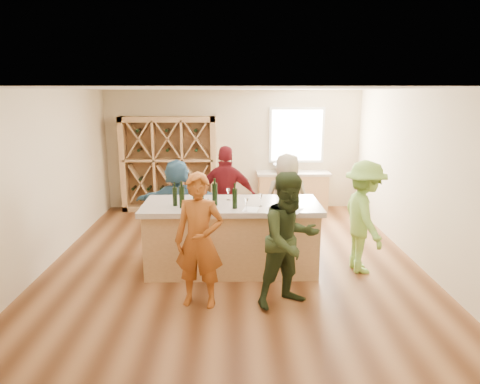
{
  "coord_description": "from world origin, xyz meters",
  "views": [
    {
      "loc": [
        -0.03,
        -6.63,
        2.76
      ],
      "look_at": [
        0.1,
        0.2,
        1.15
      ],
      "focal_mm": 32.0,
      "sensor_mm": 36.0,
      "label": 1
    }
  ],
  "objects_px": {
    "wine_bottle_b": "(182,197)",
    "wine_bottle_d": "(201,197)",
    "tasting_counter_base": "(232,239)",
    "wine_rack": "(169,164)",
    "person_server": "(364,217)",
    "person_far_mid": "(227,197)",
    "wine_bottle_a": "(175,197)",
    "person_far_left": "(178,203)",
    "wine_bottle_e": "(215,194)",
    "wine_bottle_f": "(235,199)",
    "wine_bottle_c": "(195,197)",
    "person_near_left": "(199,241)",
    "person_far_right": "(287,200)",
    "person_near_right": "(290,240)",
    "sink": "(285,168)"
  },
  "relations": [
    {
      "from": "wine_bottle_b",
      "to": "wine_bottle_d",
      "type": "relative_size",
      "value": 0.98
    },
    {
      "from": "tasting_counter_base",
      "to": "wine_bottle_d",
      "type": "bearing_deg",
      "value": -152.04
    },
    {
      "from": "wine_rack",
      "to": "person_server",
      "type": "distance_m",
      "value": 5.04
    },
    {
      "from": "person_far_mid",
      "to": "wine_bottle_a",
      "type": "bearing_deg",
      "value": 66.16
    },
    {
      "from": "wine_bottle_b",
      "to": "wine_bottle_d",
      "type": "height_order",
      "value": "wine_bottle_d"
    },
    {
      "from": "wine_rack",
      "to": "person_far_left",
      "type": "relative_size",
      "value": 1.38
    },
    {
      "from": "tasting_counter_base",
      "to": "wine_bottle_e",
      "type": "bearing_deg",
      "value": -155.6
    },
    {
      "from": "tasting_counter_base",
      "to": "person_server",
      "type": "distance_m",
      "value": 2.08
    },
    {
      "from": "wine_bottle_f",
      "to": "person_far_mid",
      "type": "bearing_deg",
      "value": 95.77
    },
    {
      "from": "wine_bottle_a",
      "to": "wine_rack",
      "type": "bearing_deg",
      "value": 99.49
    },
    {
      "from": "tasting_counter_base",
      "to": "person_server",
      "type": "bearing_deg",
      "value": -2.71
    },
    {
      "from": "wine_bottle_f",
      "to": "person_far_left",
      "type": "bearing_deg",
      "value": 125.83
    },
    {
      "from": "wine_bottle_c",
      "to": "person_far_mid",
      "type": "distance_m",
      "value": 1.3
    },
    {
      "from": "wine_bottle_e",
      "to": "person_near_left",
      "type": "relative_size",
      "value": 0.19
    },
    {
      "from": "person_far_right",
      "to": "person_server",
      "type": "bearing_deg",
      "value": 124.69
    },
    {
      "from": "tasting_counter_base",
      "to": "person_far_left",
      "type": "bearing_deg",
      "value": 131.05
    },
    {
      "from": "tasting_counter_base",
      "to": "wine_bottle_b",
      "type": "xyz_separation_m",
      "value": [
        -0.73,
        -0.25,
        0.74
      ]
    },
    {
      "from": "person_far_mid",
      "to": "person_far_left",
      "type": "xyz_separation_m",
      "value": [
        -0.89,
        0.07,
        -0.12
      ]
    },
    {
      "from": "wine_bottle_b",
      "to": "person_near_left",
      "type": "bearing_deg",
      "value": -70.79
    },
    {
      "from": "person_near_left",
      "to": "person_near_right",
      "type": "relative_size",
      "value": 0.99
    },
    {
      "from": "wine_bottle_b",
      "to": "person_far_left",
      "type": "xyz_separation_m",
      "value": [
        -0.24,
        1.37,
        -0.44
      ]
    },
    {
      "from": "tasting_counter_base",
      "to": "wine_bottle_d",
      "type": "relative_size",
      "value": 7.95
    },
    {
      "from": "wine_bottle_b",
      "to": "person_near_right",
      "type": "relative_size",
      "value": 0.18
    },
    {
      "from": "wine_bottle_e",
      "to": "wine_bottle_f",
      "type": "relative_size",
      "value": 1.11
    },
    {
      "from": "wine_bottle_e",
      "to": "person_far_left",
      "type": "distance_m",
      "value": 1.5
    },
    {
      "from": "sink",
      "to": "wine_bottle_d",
      "type": "xyz_separation_m",
      "value": [
        -1.69,
        -3.69,
        0.23
      ]
    },
    {
      "from": "person_near_right",
      "to": "wine_bottle_e",
      "type": "bearing_deg",
      "value": 106.1
    },
    {
      "from": "tasting_counter_base",
      "to": "wine_bottle_d",
      "type": "height_order",
      "value": "wine_bottle_d"
    },
    {
      "from": "wine_bottle_d",
      "to": "person_near_right",
      "type": "xyz_separation_m",
      "value": [
        1.2,
        -0.94,
        -0.35
      ]
    },
    {
      "from": "wine_bottle_b",
      "to": "person_far_right",
      "type": "distance_m",
      "value": 2.21
    },
    {
      "from": "wine_bottle_a",
      "to": "person_far_right",
      "type": "bearing_deg",
      "value": 33.17
    },
    {
      "from": "wine_bottle_a",
      "to": "person_far_mid",
      "type": "height_order",
      "value": "person_far_mid"
    },
    {
      "from": "person_far_mid",
      "to": "wine_bottle_b",
      "type": "bearing_deg",
      "value": 72.68
    },
    {
      "from": "person_far_right",
      "to": "person_far_left",
      "type": "distance_m",
      "value": 1.97
    },
    {
      "from": "sink",
      "to": "wine_bottle_a",
      "type": "relative_size",
      "value": 1.93
    },
    {
      "from": "person_near_right",
      "to": "wine_bottle_f",
      "type": "height_order",
      "value": "person_near_right"
    },
    {
      "from": "wine_rack",
      "to": "person_server",
      "type": "relative_size",
      "value": 1.26
    },
    {
      "from": "person_near_right",
      "to": "wine_bottle_b",
      "type": "bearing_deg",
      "value": 120.78
    },
    {
      "from": "wine_bottle_c",
      "to": "person_near_left",
      "type": "distance_m",
      "value": 1.09
    },
    {
      "from": "tasting_counter_base",
      "to": "person_near_right",
      "type": "relative_size",
      "value": 1.45
    },
    {
      "from": "wine_rack",
      "to": "sink",
      "type": "height_order",
      "value": "wine_rack"
    },
    {
      "from": "wine_bottle_e",
      "to": "person_far_left",
      "type": "xyz_separation_m",
      "value": [
        -0.72,
        1.23,
        -0.45
      ]
    },
    {
      "from": "wine_rack",
      "to": "wine_bottle_a",
      "type": "bearing_deg",
      "value": -80.51
    },
    {
      "from": "person_near_right",
      "to": "person_near_left",
      "type": "bearing_deg",
      "value": 151.77
    },
    {
      "from": "wine_bottle_b",
      "to": "wine_bottle_a",
      "type": "bearing_deg",
      "value": 134.59
    },
    {
      "from": "wine_bottle_a",
      "to": "wine_bottle_e",
      "type": "relative_size",
      "value": 0.84
    },
    {
      "from": "wine_bottle_e",
      "to": "wine_bottle_d",
      "type": "bearing_deg",
      "value": -147.81
    },
    {
      "from": "wine_bottle_f",
      "to": "person_far_right",
      "type": "bearing_deg",
      "value": 55.47
    },
    {
      "from": "person_far_left",
      "to": "person_near_left",
      "type": "bearing_deg",
      "value": 93.86
    },
    {
      "from": "person_near_left",
      "to": "wine_rack",
      "type": "bearing_deg",
      "value": 113.14
    }
  ]
}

